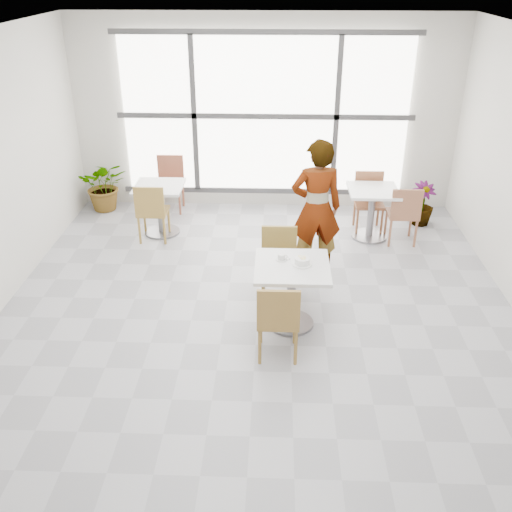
{
  "coord_description": "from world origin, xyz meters",
  "views": [
    {
      "loc": [
        0.19,
        -5.37,
        3.65
      ],
      "look_at": [
        0.0,
        -0.3,
        1.0
      ],
      "focal_mm": 39.94,
      "sensor_mm": 36.0,
      "label": 1
    }
  ],
  "objects_px": {
    "bg_chair_right_far": "(369,197)",
    "plant_left": "(105,185)",
    "chair_near": "(278,317)",
    "oatmeal_bowl": "(302,261)",
    "bg_table_right": "(372,206)",
    "bg_chair_right_near": "(404,212)",
    "person": "(316,208)",
    "main_table": "(292,284)",
    "bg_chair_left_near": "(152,209)",
    "bg_chair_left_far": "(170,179)",
    "plant_right": "(422,204)",
    "chair_far": "(279,258)",
    "coffee_cup": "(282,257)",
    "bg_table_left": "(160,202)"
  },
  "relations": [
    {
      "from": "main_table",
      "to": "bg_chair_right_far",
      "type": "distance_m",
      "value": 2.89
    },
    {
      "from": "main_table",
      "to": "bg_chair_right_near",
      "type": "xyz_separation_m",
      "value": [
        1.62,
        2.1,
        -0.02
      ]
    },
    {
      "from": "coffee_cup",
      "to": "oatmeal_bowl",
      "type": "bearing_deg",
      "value": -26.23
    },
    {
      "from": "oatmeal_bowl",
      "to": "plant_right",
      "type": "xyz_separation_m",
      "value": [
        1.94,
        2.8,
        -0.46
      ]
    },
    {
      "from": "chair_far",
      "to": "oatmeal_bowl",
      "type": "relative_size",
      "value": 4.14
    },
    {
      "from": "oatmeal_bowl",
      "to": "bg_chair_left_far",
      "type": "relative_size",
      "value": 0.24
    },
    {
      "from": "bg_table_right",
      "to": "plant_left",
      "type": "relative_size",
      "value": 0.9
    },
    {
      "from": "bg_chair_right_near",
      "to": "bg_chair_right_far",
      "type": "height_order",
      "value": "same"
    },
    {
      "from": "bg_chair_left_far",
      "to": "chair_near",
      "type": "bearing_deg",
      "value": -65.9
    },
    {
      "from": "chair_far",
      "to": "plant_left",
      "type": "bearing_deg",
      "value": 137.35
    },
    {
      "from": "main_table",
      "to": "plant_left",
      "type": "height_order",
      "value": "plant_left"
    },
    {
      "from": "chair_near",
      "to": "plant_left",
      "type": "distance_m",
      "value": 4.76
    },
    {
      "from": "bg_chair_left_far",
      "to": "plant_left",
      "type": "bearing_deg",
      "value": -175.52
    },
    {
      "from": "coffee_cup",
      "to": "bg_chair_left_far",
      "type": "relative_size",
      "value": 0.18
    },
    {
      "from": "bg_table_left",
      "to": "bg_table_right",
      "type": "relative_size",
      "value": 1.0
    },
    {
      "from": "plant_left",
      "to": "plant_right",
      "type": "relative_size",
      "value": 1.25
    },
    {
      "from": "bg_chair_right_near",
      "to": "bg_chair_right_far",
      "type": "distance_m",
      "value": 0.67
    },
    {
      "from": "bg_table_left",
      "to": "chair_near",
      "type": "bearing_deg",
      "value": -59.62
    },
    {
      "from": "bg_table_right",
      "to": "bg_chair_left_near",
      "type": "relative_size",
      "value": 0.86
    },
    {
      "from": "chair_near",
      "to": "chair_far",
      "type": "relative_size",
      "value": 1.0
    },
    {
      "from": "bg_chair_left_near",
      "to": "plant_right",
      "type": "height_order",
      "value": "bg_chair_left_near"
    },
    {
      "from": "oatmeal_bowl",
      "to": "plant_left",
      "type": "bearing_deg",
      "value": 133.69
    },
    {
      "from": "chair_near",
      "to": "plant_right",
      "type": "bearing_deg",
      "value": -122.44
    },
    {
      "from": "bg_chair_left_near",
      "to": "bg_chair_right_far",
      "type": "relative_size",
      "value": 1.0
    },
    {
      "from": "chair_near",
      "to": "plant_left",
      "type": "height_order",
      "value": "chair_near"
    },
    {
      "from": "oatmeal_bowl",
      "to": "bg_chair_left_far",
      "type": "height_order",
      "value": "bg_chair_left_far"
    },
    {
      "from": "bg_chair_right_near",
      "to": "plant_right",
      "type": "relative_size",
      "value": 1.31
    },
    {
      "from": "chair_near",
      "to": "bg_chair_left_near",
      "type": "distance_m",
      "value": 3.24
    },
    {
      "from": "oatmeal_bowl",
      "to": "bg_chair_right_far",
      "type": "bearing_deg",
      "value": 67.33
    },
    {
      "from": "oatmeal_bowl",
      "to": "person",
      "type": "bearing_deg",
      "value": 80.16
    },
    {
      "from": "oatmeal_bowl",
      "to": "bg_chair_right_near",
      "type": "distance_m",
      "value": 2.59
    },
    {
      "from": "bg_chair_left_near",
      "to": "oatmeal_bowl",
      "type": "bearing_deg",
      "value": 135.18
    },
    {
      "from": "plant_left",
      "to": "bg_chair_right_near",
      "type": "bearing_deg",
      "value": -13.72
    },
    {
      "from": "main_table",
      "to": "bg_chair_left_near",
      "type": "bearing_deg",
      "value": 133.42
    },
    {
      "from": "coffee_cup",
      "to": "bg_chair_right_far",
      "type": "distance_m",
      "value": 2.84
    },
    {
      "from": "bg_table_left",
      "to": "person",
      "type": "bearing_deg",
      "value": -26.3
    },
    {
      "from": "bg_chair_left_near",
      "to": "plant_left",
      "type": "xyz_separation_m",
      "value": [
        -1.0,
        1.16,
        -0.09
      ]
    },
    {
      "from": "bg_table_right",
      "to": "oatmeal_bowl",
      "type": "bearing_deg",
      "value": -115.46
    },
    {
      "from": "coffee_cup",
      "to": "person",
      "type": "xyz_separation_m",
      "value": [
        0.43,
        1.13,
        0.11
      ]
    },
    {
      "from": "person",
      "to": "bg_chair_right_far",
      "type": "height_order",
      "value": "person"
    },
    {
      "from": "chair_near",
      "to": "person",
      "type": "height_order",
      "value": "person"
    },
    {
      "from": "bg_chair_right_far",
      "to": "plant_left",
      "type": "distance_m",
      "value": 4.19
    },
    {
      "from": "oatmeal_bowl",
      "to": "plant_right",
      "type": "distance_m",
      "value": 3.44
    },
    {
      "from": "main_table",
      "to": "bg_chair_left_near",
      "type": "distance_m",
      "value": 2.84
    },
    {
      "from": "person",
      "to": "bg_chair_left_near",
      "type": "height_order",
      "value": "person"
    },
    {
      "from": "main_table",
      "to": "plant_right",
      "type": "height_order",
      "value": "main_table"
    },
    {
      "from": "oatmeal_bowl",
      "to": "bg_chair_left_near",
      "type": "distance_m",
      "value": 2.91
    },
    {
      "from": "main_table",
      "to": "bg_chair_left_far",
      "type": "height_order",
      "value": "bg_chair_left_far"
    },
    {
      "from": "main_table",
      "to": "bg_chair_right_far",
      "type": "relative_size",
      "value": 0.92
    },
    {
      "from": "oatmeal_bowl",
      "to": "bg_table_right",
      "type": "bearing_deg",
      "value": 64.54
    }
  ]
}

